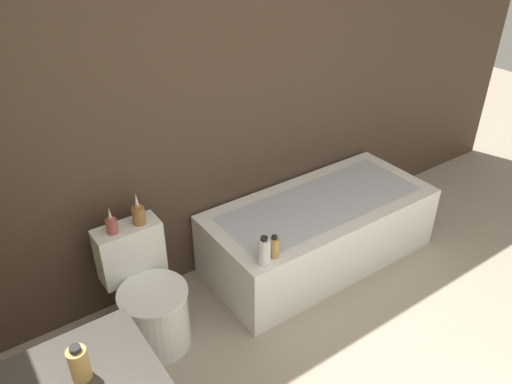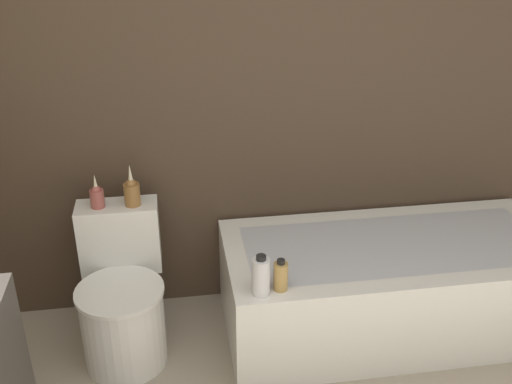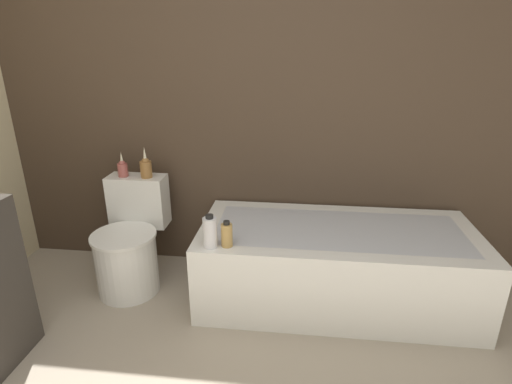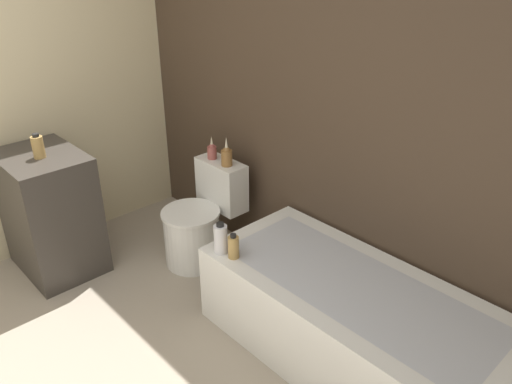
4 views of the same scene
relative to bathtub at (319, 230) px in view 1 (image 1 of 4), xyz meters
name	(u,v)px [view 1 (image 1 of 4)]	position (x,y,z in m)	size (l,w,h in m)	color
wall_back_tiled	(205,97)	(-0.66, 0.43, 1.05)	(6.40, 0.06, 2.60)	#423326
bathtub	(319,230)	(0.00, 0.00, 0.00)	(1.69, 0.77, 0.50)	white
toilet	(149,299)	(-1.36, 0.01, 0.05)	(0.42, 0.58, 0.71)	white
soap_bottle_glass	(79,363)	(-1.93, -0.81, 0.69)	(0.07, 0.07, 0.16)	tan
vase_gold	(112,224)	(-1.44, 0.21, 0.52)	(0.07, 0.07, 0.17)	#994C47
vase_silver	(138,213)	(-1.27, 0.20, 0.54)	(0.08, 0.08, 0.21)	olive
shampoo_bottle_tall	(264,251)	(-0.73, -0.31, 0.33)	(0.08, 0.08, 0.19)	silver
shampoo_bottle_short	(274,247)	(-0.64, -0.29, 0.31)	(0.06, 0.06, 0.15)	tan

